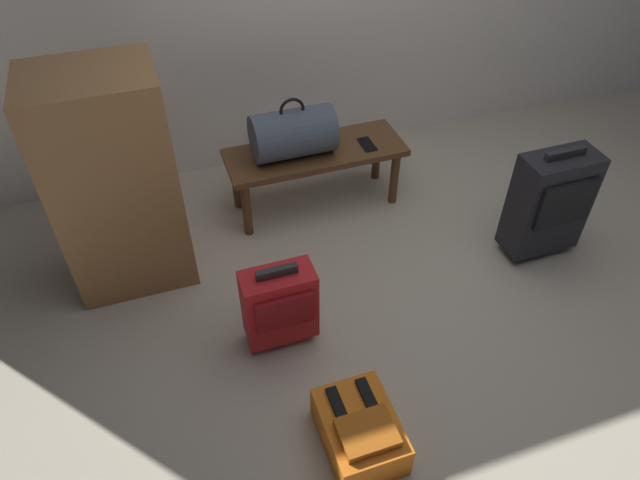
% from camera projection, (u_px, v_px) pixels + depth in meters
% --- Properties ---
extents(ground_plane, '(6.60, 6.60, 0.00)m').
position_uv_depth(ground_plane, '(433.00, 309.00, 2.81)').
color(ground_plane, '#B2A893').
extents(bench, '(1.00, 0.36, 0.38)m').
position_uv_depth(bench, '(315.00, 158.00, 3.21)').
color(bench, brown).
rests_on(bench, ground).
extents(duffel_bag_slate, '(0.44, 0.26, 0.34)m').
position_uv_depth(duffel_bag_slate, '(293.00, 133.00, 3.05)').
color(duffel_bag_slate, '#475160').
rests_on(duffel_bag_slate, bench).
extents(cell_phone, '(0.07, 0.14, 0.01)m').
position_uv_depth(cell_phone, '(367.00, 144.00, 3.20)').
color(cell_phone, black).
rests_on(cell_phone, bench).
extents(suitcase_upright_charcoal, '(0.39, 0.22, 0.64)m').
position_uv_depth(suitcase_upright_charcoal, '(549.00, 202.00, 2.90)').
color(suitcase_upright_charcoal, black).
rests_on(suitcase_upright_charcoal, ground).
extents(suitcase_small_red, '(0.32, 0.18, 0.46)m').
position_uv_depth(suitcase_small_red, '(280.00, 305.00, 2.51)').
color(suitcase_small_red, red).
rests_on(suitcase_small_red, ground).
extents(backpack_orange, '(0.28, 0.38, 0.21)m').
position_uv_depth(backpack_orange, '(360.00, 431.00, 2.22)').
color(backpack_orange, orange).
rests_on(backpack_orange, ground).
extents(side_cabinet, '(0.56, 0.44, 1.10)m').
position_uv_depth(side_cabinet, '(115.00, 184.00, 2.65)').
color(side_cabinet, olive).
rests_on(side_cabinet, ground).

